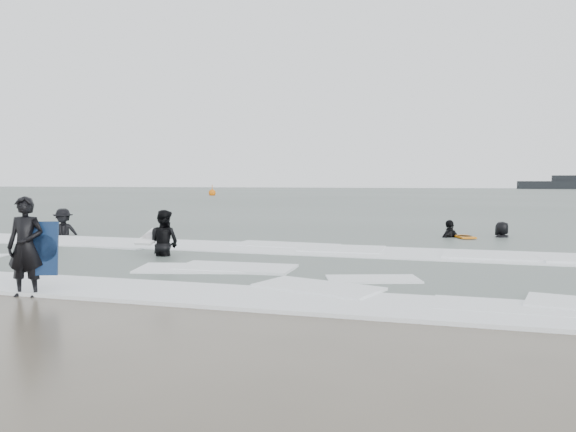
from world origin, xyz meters
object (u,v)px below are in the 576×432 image
(surfer_right_near, at_px, (450,239))
(surfer_breaker, at_px, (63,237))
(surfer_right_far, at_px, (502,239))
(surfer_centre, at_px, (27,296))
(buoy, at_px, (212,193))
(vessel_horizon, at_px, (572,184))
(surfer_wading, at_px, (164,257))

(surfer_right_near, bearing_deg, surfer_breaker, -37.57)
(surfer_breaker, xyz_separation_m, surfer_right_far, (15.38, 4.09, 0.00))
(surfer_right_near, bearing_deg, surfer_centre, 8.84)
(surfer_right_near, height_order, surfer_right_far, surfer_right_near)
(buoy, distance_m, vessel_horizon, 105.61)
(surfer_breaker, bearing_deg, surfer_wading, -56.52)
(surfer_right_near, distance_m, vessel_horizon, 140.60)
(surfer_wading, bearing_deg, surfer_right_near, -126.94)
(surfer_breaker, height_order, vessel_horizon, vessel_horizon)
(vessel_horizon, bearing_deg, buoy, -124.75)
(surfer_wading, height_order, buoy, buoy)
(surfer_wading, height_order, surfer_right_far, surfer_wading)
(surfer_centre, xyz_separation_m, surfer_right_far, (8.76, 13.19, 0.00))
(surfer_right_far, xyz_separation_m, vessel_horizon, (25.26, 137.46, 1.31))
(surfer_wading, xyz_separation_m, surfer_right_near, (7.24, 7.43, 0.00))
(surfer_wading, bearing_deg, buoy, -58.83)
(surfer_breaker, relative_size, surfer_right_far, 1.08)
(surfer_centre, relative_size, surfer_wading, 0.98)
(surfer_breaker, distance_m, vessel_horizon, 147.27)
(surfer_centre, bearing_deg, buoy, 99.59)
(surfer_breaker, bearing_deg, surfer_right_near, -10.65)
(surfer_wading, xyz_separation_m, surfer_right_far, (9.01, 7.94, 0.00))
(surfer_wading, distance_m, vessel_horizon, 149.39)
(surfer_right_near, bearing_deg, surfer_right_far, 143.76)
(surfer_wading, distance_m, buoy, 64.11)
(surfer_centre, height_order, buoy, buoy)
(buoy, bearing_deg, surfer_centre, -67.71)
(surfer_breaker, xyz_separation_m, surfer_right_near, (13.61, 3.58, 0.00))
(surfer_breaker, relative_size, surfer_right_near, 1.04)
(surfer_wading, xyz_separation_m, buoy, (-25.93, 58.63, 0.42))
(surfer_breaker, distance_m, buoy, 58.16)
(surfer_right_far, bearing_deg, surfer_right_near, -35.68)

